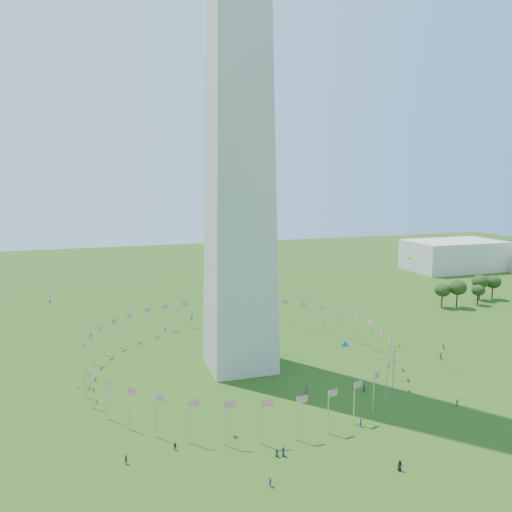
% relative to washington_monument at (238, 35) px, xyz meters
% --- Properties ---
extents(ground, '(600.00, 600.00, 0.00)m').
position_rel_washington_monument_xyz_m(ground, '(0.00, -50.00, -84.50)').
color(ground, '#244510').
rests_on(ground, ground).
extents(washington_monument, '(16.80, 16.80, 169.00)m').
position_rel_washington_monument_xyz_m(washington_monument, '(0.00, 0.00, 0.00)').
color(washington_monument, beige).
rests_on(washington_monument, ground).
extents(flag_ring, '(80.24, 80.24, 9.00)m').
position_rel_washington_monument_xyz_m(flag_ring, '(-0.00, 0.00, -80.00)').
color(flag_ring, silver).
rests_on(flag_ring, ground).
extents(gov_building_east_a, '(50.00, 30.00, 16.00)m').
position_rel_washington_monument_xyz_m(gov_building_east_a, '(150.00, 100.00, -76.50)').
color(gov_building_east_a, beige).
rests_on(gov_building_east_a, ground).
extents(crowd, '(90.23, 75.14, 1.98)m').
position_rel_washington_monument_xyz_m(crowd, '(17.22, -44.81, -83.63)').
color(crowd, '#5A1416').
rests_on(crowd, ground).
extents(kites_aloft, '(100.87, 58.29, 34.73)m').
position_rel_washington_monument_xyz_m(kites_aloft, '(10.58, -23.67, -65.64)').
color(kites_aloft, blue).
rests_on(kites_aloft, ground).
extents(tree_line_east, '(53.18, 16.17, 10.73)m').
position_rel_washington_monument_xyz_m(tree_line_east, '(114.75, 35.13, -79.51)').
color(tree_line_east, '#2B4316').
rests_on(tree_line_east, ground).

